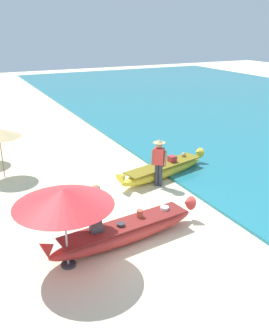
% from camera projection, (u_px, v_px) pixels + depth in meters
% --- Properties ---
extents(ground_plane, '(80.00, 80.00, 0.00)m').
position_uv_depth(ground_plane, '(139.00, 234.00, 10.40)').
color(ground_plane, beige).
extents(boat_red_foreground, '(4.70, 1.24, 0.83)m').
position_uv_depth(boat_red_foreground, '(126.00, 232.00, 9.92)').
color(boat_red_foreground, red).
rests_on(boat_red_foreground, ground).
extents(boat_yellow_midground, '(4.36, 1.72, 0.79)m').
position_uv_depth(boat_yellow_midground, '(164.00, 170.00, 14.16)').
color(boat_yellow_midground, yellow).
rests_on(boat_yellow_midground, ground).
extents(person_vendor_hatted, '(0.54, 0.52, 1.76)m').
position_uv_depth(person_vendor_hatted, '(159.00, 159.00, 13.12)').
color(person_vendor_hatted, '#333842').
rests_on(person_vendor_hatted, ground).
extents(person_tourist_customer, '(0.49, 0.55, 1.69)m').
position_uv_depth(person_tourist_customer, '(97.00, 210.00, 9.66)').
color(person_tourist_customer, '#B2383D').
rests_on(person_tourist_customer, ground).
extents(patio_umbrella_large, '(2.32, 2.32, 2.04)m').
position_uv_depth(patio_umbrella_large, '(63.00, 197.00, 8.37)').
color(patio_umbrella_large, '#B7B7BC').
rests_on(patio_umbrella_large, ground).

